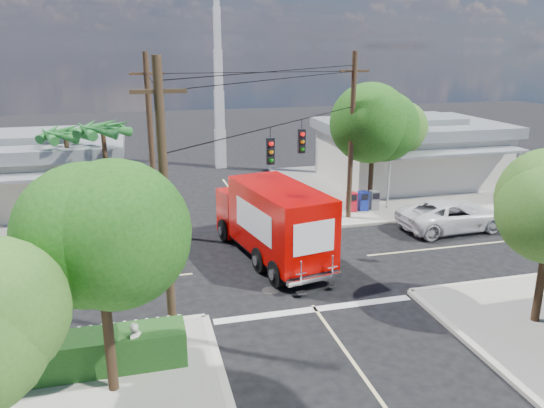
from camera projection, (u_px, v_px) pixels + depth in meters
name	position (u px, v px, depth m)	size (l,w,h in m)	color
ground	(283.00, 264.00, 23.34)	(120.00, 120.00, 0.00)	black
sidewalk_ne	(394.00, 186.00, 36.04)	(14.12, 14.12, 0.14)	gray
sidewalk_nw	(53.00, 210.00, 30.78)	(14.12, 14.12, 0.14)	gray
road_markings	(293.00, 278.00, 21.98)	(32.00, 32.00, 0.01)	beige
building_ne	(410.00, 150.00, 36.79)	(11.80, 10.20, 4.50)	white
building_nw	(32.00, 169.00, 31.37)	(10.80, 10.20, 4.30)	beige
radio_tower	(219.00, 95.00, 40.39)	(0.80, 0.80, 17.00)	silver
tree_sw_front	(100.00, 247.00, 13.42)	(3.88, 3.78, 6.03)	#422D1C
tree_ne_front	(374.00, 128.00, 29.99)	(4.21, 4.14, 6.66)	#422D1C
tree_ne_back	(397.00, 131.00, 32.82)	(3.77, 3.66, 5.82)	#422D1C
palm_nw_front	(103.00, 132.00, 27.04)	(3.01, 3.08, 5.59)	#422D1C
palm_nw_back	(65.00, 136.00, 28.06)	(3.01, 3.08, 5.19)	#422D1C
utility_poles	(239.00, 155.00, 23.11)	(12.00, 10.68, 9.00)	#473321
picket_fence	(87.00, 340.00, 16.07)	(5.94, 0.06, 1.00)	silver
hedge_sw	(77.00, 355.00, 15.28)	(6.20, 1.20, 1.10)	#164016
vending_boxes	(363.00, 201.00, 30.46)	(1.90, 0.50, 1.10)	red
delivery_truck	(273.00, 221.00, 23.53)	(3.91, 8.37, 3.49)	black
parked_car	(452.00, 215.00, 27.53)	(2.62, 5.68, 1.58)	silver
pedestrian	(137.00, 347.00, 15.28)	(0.55, 0.36, 1.52)	beige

